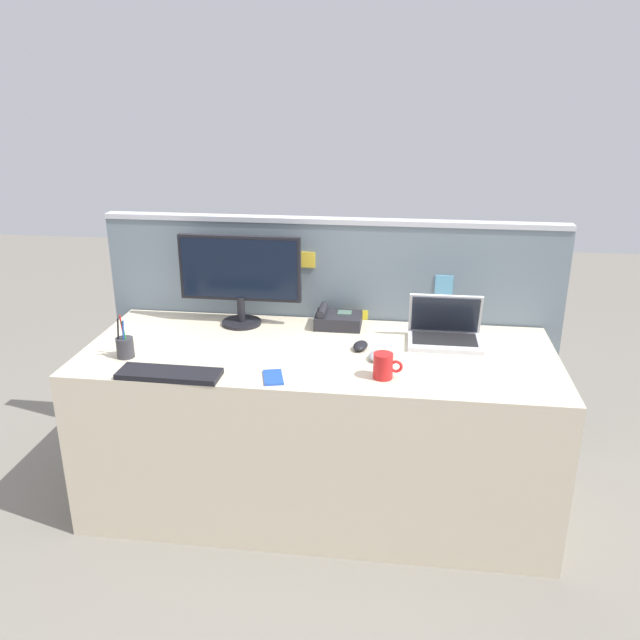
% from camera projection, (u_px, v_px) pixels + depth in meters
% --- Properties ---
extents(ground_plane, '(10.00, 10.00, 0.00)m').
position_uv_depth(ground_plane, '(319.00, 497.00, 3.05)').
color(ground_plane, slate).
extents(desk, '(2.02, 0.81, 0.75)m').
position_uv_depth(desk, '(319.00, 427.00, 2.92)').
color(desk, beige).
rests_on(desk, ground_plane).
extents(cubicle_divider, '(2.20, 0.08, 1.24)m').
position_uv_depth(cubicle_divider, '(330.00, 340.00, 3.25)').
color(cubicle_divider, slate).
rests_on(cubicle_divider, ground_plane).
extents(desktop_monitor, '(0.57, 0.19, 0.43)m').
position_uv_depth(desktop_monitor, '(240.00, 273.00, 3.02)').
color(desktop_monitor, black).
rests_on(desktop_monitor, desk).
extents(laptop, '(0.32, 0.23, 0.21)m').
position_uv_depth(laptop, '(445.00, 331.00, 2.87)').
color(laptop, silver).
rests_on(laptop, desk).
extents(desk_phone, '(0.21, 0.16, 0.10)m').
position_uv_depth(desk_phone, '(337.00, 320.00, 3.05)').
color(desk_phone, '#232328').
rests_on(desk_phone, desk).
extents(keyboard_main, '(0.41, 0.13, 0.02)m').
position_uv_depth(keyboard_main, '(169.00, 374.00, 2.54)').
color(keyboard_main, black).
rests_on(keyboard_main, desk).
extents(computer_mouse_right_hand, '(0.07, 0.10, 0.03)m').
position_uv_depth(computer_mouse_right_hand, '(376.00, 356.00, 2.70)').
color(computer_mouse_right_hand, '#9EA0A8').
rests_on(computer_mouse_right_hand, desk).
extents(computer_mouse_left_hand, '(0.08, 0.11, 0.03)m').
position_uv_depth(computer_mouse_left_hand, '(361.00, 346.00, 2.80)').
color(computer_mouse_left_hand, black).
rests_on(computer_mouse_left_hand, desk).
extents(pen_cup, '(0.07, 0.07, 0.18)m').
position_uv_depth(pen_cup, '(125.00, 347.00, 2.71)').
color(pen_cup, '#333338').
rests_on(pen_cup, desk).
extents(cell_phone_blue_case, '(0.11, 0.15, 0.01)m').
position_uv_depth(cell_phone_blue_case, '(273.00, 377.00, 2.53)').
color(cell_phone_blue_case, blue).
rests_on(cell_phone_blue_case, desk).
extents(coffee_mug, '(0.11, 0.08, 0.10)m').
position_uv_depth(coffee_mug, '(384.00, 366.00, 2.52)').
color(coffee_mug, red).
rests_on(coffee_mug, desk).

